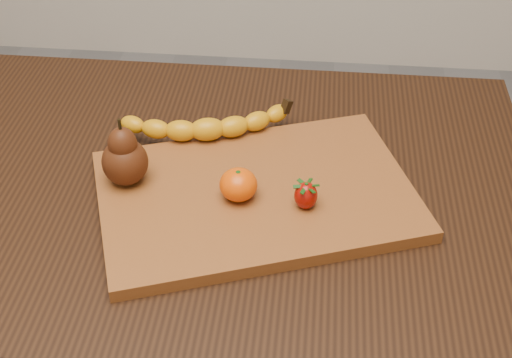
# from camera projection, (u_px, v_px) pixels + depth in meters

# --- Properties ---
(table) EXTENTS (1.00, 0.70, 0.76)m
(table) POSITION_uv_depth(u_px,v_px,m) (211.00, 228.00, 1.14)
(table) COLOR black
(table) RESTS_ON ground
(cutting_board) EXTENTS (0.52, 0.43, 0.02)m
(cutting_board) POSITION_uv_depth(u_px,v_px,m) (256.00, 195.00, 1.04)
(cutting_board) COLOR brown
(cutting_board) RESTS_ON table
(banana) EXTENTS (0.24, 0.11, 0.04)m
(banana) POSITION_uv_depth(u_px,v_px,m) (207.00, 129.00, 1.12)
(banana) COLOR orange
(banana) RESTS_ON cutting_board
(pear) EXTENTS (0.08, 0.08, 0.11)m
(pear) POSITION_uv_depth(u_px,v_px,m) (123.00, 151.00, 1.02)
(pear) COLOR #421C0A
(pear) RESTS_ON cutting_board
(mandarin) EXTENTS (0.06, 0.06, 0.05)m
(mandarin) POSITION_uv_depth(u_px,v_px,m) (238.00, 185.00, 1.01)
(mandarin) COLOR #DE4802
(mandarin) RESTS_ON cutting_board
(strawberry) EXTENTS (0.04, 0.04, 0.04)m
(strawberry) POSITION_uv_depth(u_px,v_px,m) (306.00, 195.00, 0.99)
(strawberry) COLOR #900B03
(strawberry) RESTS_ON cutting_board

